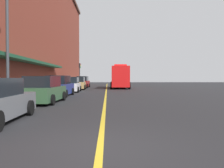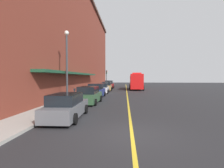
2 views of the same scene
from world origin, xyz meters
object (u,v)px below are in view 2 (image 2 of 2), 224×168
Objects in this scene: parked_car_0 at (67,107)px; parked_car_1 at (89,95)px; parked_car_3 at (103,88)px; fire_truck at (136,82)px; parked_car_4 at (107,86)px; parked_car_5 at (109,85)px; parking_meter_0 at (92,87)px; parking_meter_2 at (74,93)px; parked_car_2 at (96,91)px; street_lamp_left at (67,59)px; parking_meter_1 at (102,84)px; traffic_light_near at (107,75)px.

parked_car_1 reaches higher than parked_car_0.
parked_car_3 is at bearing -1.33° from parked_car_0.
parked_car_4 is at bearing -61.31° from fire_truck.
parked_car_3 is at bearing -32.31° from fire_truck.
parked_car_1 is 0.96× the size of parked_car_5.
parking_meter_0 is 9.37m from parking_meter_2.
parked_car_2 reaches higher than parking_meter_2.
street_lamp_left is at bearing 176.68° from parked_car_5.
parking_meter_0 is at bearing -90.00° from parking_meter_1.
fire_truck reaches higher than parked_car_4.
parked_car_2 is at bearing 71.72° from street_lamp_left.
traffic_light_near reaches higher than parked_car_5.
parking_meter_1 is 9.68m from traffic_light_near.
parked_car_3 is (0.01, 17.91, 0.03)m from parked_car_0.
street_lamp_left reaches higher than fire_truck.
parked_car_0 is 30.00m from parked_car_5.
fire_truck is 21.87m from parking_meter_2.
parked_car_3 is at bearing -81.64° from parking_meter_1.
fire_truck reaches higher than parking_meter_2.
parked_car_1 is at bearing 178.96° from parked_car_3.
fire_truck is (5.99, -2.92, 0.80)m from parked_car_5.
parked_car_4 is 6.74m from fire_truck.
fire_truck is (5.91, 3.12, 0.86)m from parked_car_4.
parked_car_2 reaches higher than parked_car_4.
parked_car_1 is at bearing 0.26° from parking_meter_2.
parked_car_4 is at bearing 1.97° from parked_car_1.
parking_meter_0 is at bearing 10.85° from parked_car_1.
parking_meter_1 is (-1.38, 9.42, 0.28)m from parked_car_3.
fire_truck is at bearing 70.26° from parking_meter_2.
parked_car_0 is at bearing -87.12° from parking_meter_1.
street_lamp_left is 30.76m from traffic_light_near.
parked_car_3 is at bearing -178.60° from parked_car_5.
parked_car_2 reaches higher than parked_car_3.
parked_car_4 reaches higher than parking_meter_0.
parked_car_1 is 1.00× the size of parked_car_4.
parking_meter_1 is at bearing 1.58° from parked_car_0.
parking_meter_2 is at bearing 167.99° from parked_car_2.
parked_car_4 reaches higher than parked_car_1.
parked_car_0 is 3.70× the size of parking_meter_2.
parked_car_2 is 3.54× the size of parking_meter_1.
street_lamp_left reaches higher than parked_car_2.
parked_car_0 is at bearing -85.04° from parking_meter_0.
parked_car_4 is (0.09, 23.96, 0.06)m from parked_car_0.
parked_car_5 reaches higher than parking_meter_1.
parked_car_3 is 9.53m from parking_meter_1.
parked_car_3 is 3.27× the size of parking_meter_2.
parked_car_3 is 10.99m from fire_truck.
street_lamp_left reaches higher than parking_meter_1.
street_lamp_left is at bearing 171.62° from parked_car_4.
traffic_light_near is (0.06, 9.45, 2.10)m from parking_meter_1.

